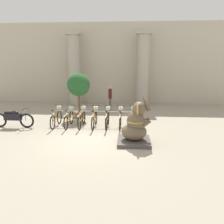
{
  "coord_description": "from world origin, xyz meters",
  "views": [
    {
      "loc": [
        1.42,
        -8.39,
        3.09
      ],
      "look_at": [
        0.75,
        0.78,
        1.0
      ],
      "focal_mm": 35.0,
      "sensor_mm": 36.0,
      "label": 1
    }
  ],
  "objects_px": {
    "bicycle_3": "(94,119)",
    "bicycle_5": "(120,119)",
    "potted_tree": "(79,87)",
    "bicycle_4": "(107,119)",
    "bicycle_6": "(133,119)",
    "motorcycle": "(13,118)",
    "person_pedestrian": "(110,96)",
    "bicycle_0": "(56,118)",
    "elephant_statue": "(135,127)",
    "bicycle_2": "(82,118)",
    "bicycle_1": "(69,118)"
  },
  "relations": [
    {
      "from": "bicycle_0",
      "to": "bicycle_1",
      "type": "bearing_deg",
      "value": 1.26
    },
    {
      "from": "bicycle_6",
      "to": "motorcycle",
      "type": "height_order",
      "value": "bicycle_6"
    },
    {
      "from": "bicycle_4",
      "to": "elephant_statue",
      "type": "bearing_deg",
      "value": -57.78
    },
    {
      "from": "bicycle_1",
      "to": "bicycle_2",
      "type": "bearing_deg",
      "value": 2.5
    },
    {
      "from": "bicycle_6",
      "to": "potted_tree",
      "type": "height_order",
      "value": "potted_tree"
    },
    {
      "from": "bicycle_5",
      "to": "motorcycle",
      "type": "relative_size",
      "value": 0.83
    },
    {
      "from": "bicycle_0",
      "to": "bicycle_6",
      "type": "xyz_separation_m",
      "value": [
        3.79,
        0.04,
        0.0
      ]
    },
    {
      "from": "bicycle_0",
      "to": "elephant_statue",
      "type": "bearing_deg",
      "value": -28.15
    },
    {
      "from": "bicycle_2",
      "to": "bicycle_6",
      "type": "height_order",
      "value": "same"
    },
    {
      "from": "bicycle_3",
      "to": "bicycle_6",
      "type": "xyz_separation_m",
      "value": [
        1.9,
        0.02,
        0.0
      ]
    },
    {
      "from": "bicycle_1",
      "to": "bicycle_3",
      "type": "bearing_deg",
      "value": -0.04
    },
    {
      "from": "motorcycle",
      "to": "potted_tree",
      "type": "height_order",
      "value": "potted_tree"
    },
    {
      "from": "bicycle_0",
      "to": "bicycle_3",
      "type": "distance_m",
      "value": 1.9
    },
    {
      "from": "elephant_statue",
      "to": "bicycle_3",
      "type": "bearing_deg",
      "value": 133.04
    },
    {
      "from": "potted_tree",
      "to": "bicycle_4",
      "type": "bearing_deg",
      "value": -45.96
    },
    {
      "from": "motorcycle",
      "to": "potted_tree",
      "type": "distance_m",
      "value": 3.76
    },
    {
      "from": "bicycle_1",
      "to": "person_pedestrian",
      "type": "relative_size",
      "value": 1.04
    },
    {
      "from": "bicycle_6",
      "to": "potted_tree",
      "type": "bearing_deg",
      "value": 149.37
    },
    {
      "from": "bicycle_5",
      "to": "person_pedestrian",
      "type": "xyz_separation_m",
      "value": [
        -0.81,
        3.84,
        0.57
      ]
    },
    {
      "from": "bicycle_5",
      "to": "elephant_statue",
      "type": "height_order",
      "value": "elephant_statue"
    },
    {
      "from": "bicycle_1",
      "to": "bicycle_5",
      "type": "bearing_deg",
      "value": -0.2
    },
    {
      "from": "bicycle_3",
      "to": "bicycle_4",
      "type": "relative_size",
      "value": 1.0
    },
    {
      "from": "person_pedestrian",
      "to": "potted_tree",
      "type": "bearing_deg",
      "value": -128.55
    },
    {
      "from": "bicycle_0",
      "to": "bicycle_4",
      "type": "xyz_separation_m",
      "value": [
        2.53,
        -0.0,
        0.0
      ]
    },
    {
      "from": "potted_tree",
      "to": "bicycle_0",
      "type": "bearing_deg",
      "value": -112.3
    },
    {
      "from": "motorcycle",
      "to": "person_pedestrian",
      "type": "xyz_separation_m",
      "value": [
        4.36,
        4.22,
        0.51
      ]
    },
    {
      "from": "bicycle_0",
      "to": "bicycle_4",
      "type": "height_order",
      "value": "same"
    },
    {
      "from": "bicycle_3",
      "to": "elephant_statue",
      "type": "relative_size",
      "value": 0.89
    },
    {
      "from": "bicycle_3",
      "to": "potted_tree",
      "type": "bearing_deg",
      "value": 122.1
    },
    {
      "from": "bicycle_3",
      "to": "elephant_statue",
      "type": "bearing_deg",
      "value": -46.96
    },
    {
      "from": "bicycle_2",
      "to": "potted_tree",
      "type": "xyz_separation_m",
      "value": [
        -0.51,
        1.79,
        1.35
      ]
    },
    {
      "from": "bicycle_4",
      "to": "bicycle_5",
      "type": "distance_m",
      "value": 0.63
    },
    {
      "from": "bicycle_0",
      "to": "bicycle_2",
      "type": "relative_size",
      "value": 1.0
    },
    {
      "from": "bicycle_4",
      "to": "motorcycle",
      "type": "bearing_deg",
      "value": -175.27
    },
    {
      "from": "bicycle_1",
      "to": "person_pedestrian",
      "type": "distance_m",
      "value": 4.24
    },
    {
      "from": "potted_tree",
      "to": "bicycle_3",
      "type": "bearing_deg",
      "value": -57.9
    },
    {
      "from": "motorcycle",
      "to": "bicycle_6",
      "type": "bearing_deg",
      "value": 4.06
    },
    {
      "from": "bicycle_0",
      "to": "person_pedestrian",
      "type": "distance_m",
      "value": 4.55
    },
    {
      "from": "bicycle_4",
      "to": "person_pedestrian",
      "type": "relative_size",
      "value": 1.04
    },
    {
      "from": "person_pedestrian",
      "to": "bicycle_3",
      "type": "bearing_deg",
      "value": -96.8
    },
    {
      "from": "bicycle_1",
      "to": "person_pedestrian",
      "type": "height_order",
      "value": "person_pedestrian"
    },
    {
      "from": "bicycle_2",
      "to": "potted_tree",
      "type": "relative_size",
      "value": 0.68
    },
    {
      "from": "bicycle_5",
      "to": "person_pedestrian",
      "type": "height_order",
      "value": "person_pedestrian"
    },
    {
      "from": "motorcycle",
      "to": "person_pedestrian",
      "type": "bearing_deg",
      "value": 44.09
    },
    {
      "from": "bicycle_2",
      "to": "potted_tree",
      "type": "bearing_deg",
      "value": 105.91
    },
    {
      "from": "bicycle_0",
      "to": "motorcycle",
      "type": "xyz_separation_m",
      "value": [
        -2.0,
        -0.38,
        0.06
      ]
    },
    {
      "from": "bicycle_3",
      "to": "bicycle_5",
      "type": "distance_m",
      "value": 1.26
    },
    {
      "from": "bicycle_2",
      "to": "bicycle_3",
      "type": "distance_m",
      "value": 0.63
    },
    {
      "from": "person_pedestrian",
      "to": "potted_tree",
      "type": "relative_size",
      "value": 0.65
    },
    {
      "from": "bicycle_0",
      "to": "bicycle_2",
      "type": "height_order",
      "value": "same"
    }
  ]
}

